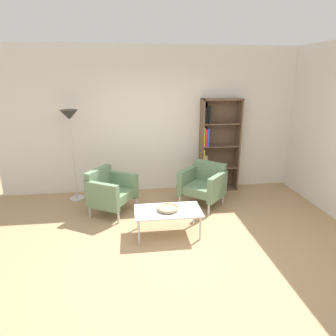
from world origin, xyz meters
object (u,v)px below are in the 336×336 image
(coffee_table_low, at_px, (168,212))
(armchair_spare_guest, at_px, (110,190))
(armchair_by_bookshelf, at_px, (204,183))
(floor_lamp_torchiere, at_px, (70,126))
(bookshelf_tall, at_px, (216,146))
(decorative_bowl, at_px, (168,208))

(coffee_table_low, distance_m, armchair_spare_guest, 1.28)
(armchair_by_bookshelf, distance_m, floor_lamp_torchiere, 2.68)
(bookshelf_tall, xyz_separation_m, decorative_bowl, (-1.23, -1.78, -0.50))
(floor_lamp_torchiere, bearing_deg, armchair_by_bookshelf, -12.85)
(decorative_bowl, bearing_deg, floor_lamp_torchiere, 135.63)
(armchair_by_bookshelf, xyz_separation_m, floor_lamp_torchiere, (-2.41, 0.55, 1.03))
(bookshelf_tall, distance_m, armchair_spare_guest, 2.37)
(floor_lamp_torchiere, bearing_deg, armchair_spare_guest, -44.36)
(bookshelf_tall, bearing_deg, armchair_by_bookshelf, -119.28)
(coffee_table_low, relative_size, floor_lamp_torchiere, 0.57)
(armchair_by_bookshelf, bearing_deg, decorative_bowl, -85.97)
(floor_lamp_torchiere, bearing_deg, bookshelf_tall, 4.07)
(bookshelf_tall, bearing_deg, armchair_spare_guest, -157.55)
(bookshelf_tall, xyz_separation_m, coffee_table_low, (-1.23, -1.78, -0.57))
(bookshelf_tall, bearing_deg, floor_lamp_torchiere, -175.93)
(bookshelf_tall, height_order, armchair_by_bookshelf, bookshelf_tall)
(armchair_by_bookshelf, relative_size, floor_lamp_torchiere, 0.55)
(bookshelf_tall, distance_m, armchair_by_bookshelf, 1.01)
(bookshelf_tall, xyz_separation_m, armchair_spare_guest, (-2.14, -0.88, -0.52))
(coffee_table_low, xyz_separation_m, floor_lamp_torchiere, (-1.61, 1.57, 1.08))
(bookshelf_tall, bearing_deg, decorative_bowl, -124.62)
(coffee_table_low, distance_m, floor_lamp_torchiere, 2.50)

